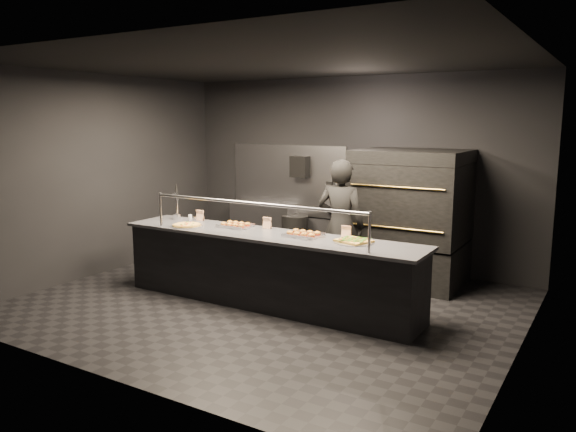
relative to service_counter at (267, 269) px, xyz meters
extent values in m
plane|color=black|center=(0.00, 0.00, -0.46)|extent=(6.00, 6.00, 0.00)
plane|color=black|center=(0.00, 0.00, 2.54)|extent=(6.00, 6.00, 0.00)
cube|color=black|center=(0.00, 2.50, 1.04)|extent=(6.00, 0.04, 3.00)
cube|color=black|center=(0.00, -2.50, 1.04)|extent=(6.00, 0.04, 3.00)
cube|color=black|center=(-3.00, 0.00, 1.04)|extent=(0.04, 5.00, 3.00)
cube|color=black|center=(3.00, 0.00, 1.04)|extent=(0.04, 5.00, 3.00)
cube|color=#99999E|center=(-1.20, 2.48, 0.84)|extent=(2.20, 0.02, 1.20)
cube|color=black|center=(0.00, 0.00, -0.02)|extent=(4.00, 0.70, 0.88)
cube|color=#38383D|center=(0.00, 0.00, 0.44)|extent=(4.10, 0.78, 0.04)
cylinder|color=#99999E|center=(-1.50, -0.30, 0.68)|extent=(0.03, 0.03, 0.45)
cylinder|color=#99999E|center=(1.50, -0.30, 0.68)|extent=(0.03, 0.03, 0.45)
cylinder|color=#99999E|center=(0.00, -0.30, 0.88)|extent=(3.00, 0.04, 0.04)
cube|color=black|center=(1.20, 1.90, -0.16)|extent=(1.50, 1.15, 0.60)
cube|color=black|center=(1.20, 1.90, 0.44)|extent=(1.50, 1.20, 0.55)
cube|color=black|center=(1.20, 1.90, 0.99)|extent=(1.50, 1.20, 0.55)
cube|color=black|center=(1.20, 1.90, 1.36)|extent=(1.50, 1.20, 0.18)
cylinder|color=gold|center=(1.20, 1.28, 0.44)|extent=(1.30, 0.02, 0.02)
cylinder|color=gold|center=(1.20, 1.28, 0.99)|extent=(1.30, 0.02, 0.02)
cube|color=#99999E|center=(-1.60, 2.32, -0.01)|extent=(1.20, 0.35, 0.90)
cube|color=black|center=(-0.90, 2.39, 1.09)|extent=(0.30, 0.20, 0.35)
cylinder|color=#B2B2B7|center=(-0.35, 2.40, 0.59)|extent=(0.14, 0.14, 0.45)
cube|color=black|center=(-0.35, 2.40, 0.84)|extent=(0.10, 0.06, 0.06)
cylinder|color=silver|center=(-1.67, 0.20, 0.49)|extent=(0.14, 0.14, 0.08)
cylinder|color=silver|center=(-1.67, 0.20, 0.67)|extent=(0.05, 0.05, 0.35)
cylinder|color=silver|center=(-1.67, 0.12, 0.83)|extent=(0.02, 0.10, 0.02)
cone|color=black|center=(-1.67, 0.20, 0.91)|extent=(0.05, 0.05, 0.14)
cylinder|color=silver|center=(-1.18, -0.15, 0.46)|extent=(0.43, 0.43, 0.01)
cylinder|color=#AF8738|center=(-1.18, -0.15, 0.47)|extent=(0.37, 0.37, 0.02)
cylinder|color=#F1B94E|center=(-1.18, -0.15, 0.49)|extent=(0.33, 0.33, 0.01)
cube|color=silver|center=(-0.60, 0.15, 0.47)|extent=(0.48, 0.39, 0.02)
ellipsoid|color=#A56B23|center=(-0.74, 0.08, 0.50)|extent=(0.08, 0.08, 0.05)
ellipsoid|color=#A56B23|center=(-0.74, 0.22, 0.50)|extent=(0.08, 0.08, 0.05)
ellipsoid|color=#A56B23|center=(-0.65, 0.08, 0.50)|extent=(0.08, 0.08, 0.05)
ellipsoid|color=#A56B23|center=(-0.65, 0.22, 0.50)|extent=(0.08, 0.08, 0.05)
ellipsoid|color=#A56B23|center=(-0.55, 0.08, 0.50)|extent=(0.08, 0.08, 0.05)
ellipsoid|color=#A56B23|center=(-0.55, 0.22, 0.50)|extent=(0.08, 0.08, 0.05)
ellipsoid|color=#A56B23|center=(-0.46, 0.08, 0.50)|extent=(0.08, 0.08, 0.05)
ellipsoid|color=#A56B23|center=(-0.46, 0.22, 0.50)|extent=(0.08, 0.08, 0.05)
cube|color=silver|center=(0.47, 0.09, 0.47)|extent=(0.52, 0.45, 0.02)
ellipsoid|color=#A56B23|center=(0.32, 0.01, 0.50)|extent=(0.08, 0.08, 0.05)
ellipsoid|color=#A56B23|center=(0.32, 0.16, 0.50)|extent=(0.08, 0.08, 0.05)
ellipsoid|color=#A56B23|center=(0.42, 0.01, 0.50)|extent=(0.08, 0.08, 0.05)
ellipsoid|color=#A56B23|center=(0.42, 0.16, 0.50)|extent=(0.08, 0.08, 0.05)
ellipsoid|color=#A56B23|center=(0.52, 0.01, 0.50)|extent=(0.08, 0.08, 0.05)
ellipsoid|color=#A56B23|center=(0.52, 0.16, 0.50)|extent=(0.08, 0.08, 0.05)
ellipsoid|color=#A56B23|center=(0.63, 0.01, 0.50)|extent=(0.08, 0.08, 0.05)
ellipsoid|color=#A56B23|center=(0.63, 0.16, 0.50)|extent=(0.08, 0.08, 0.05)
cylinder|color=silver|center=(1.15, 0.08, 0.46)|extent=(0.46, 0.46, 0.01)
cube|color=#AF8738|center=(1.15, 0.08, 0.48)|extent=(0.45, 0.42, 0.02)
cube|color=#F1B94E|center=(1.15, 0.08, 0.49)|extent=(0.42, 0.40, 0.01)
cube|color=#397F1F|center=(1.15, 0.08, 0.50)|extent=(0.40, 0.37, 0.01)
cylinder|color=silver|center=(-1.40, 0.17, 0.50)|extent=(0.05, 0.05, 0.09)
cylinder|color=silver|center=(-1.31, 0.17, 0.49)|extent=(0.04, 0.04, 0.07)
cube|color=white|center=(-1.31, 0.28, 0.53)|extent=(0.12, 0.04, 0.15)
cube|color=white|center=(-0.18, 0.28, 0.53)|extent=(0.12, 0.04, 0.15)
cube|color=white|center=(0.96, 0.28, 0.53)|extent=(0.12, 0.04, 0.15)
cylinder|color=black|center=(-0.90, 2.22, -0.09)|extent=(0.44, 0.44, 0.74)
imported|color=black|center=(0.53, 1.02, 0.44)|extent=(0.71, 0.51, 1.81)
camera|label=1|loc=(3.78, -5.75, 1.86)|focal=35.00mm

